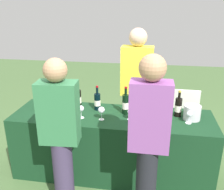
# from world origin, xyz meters

# --- Properties ---
(ground_plane) EXTENTS (12.00, 12.00, 0.00)m
(ground_plane) POSITION_xyz_m (0.00, 0.00, 0.00)
(ground_plane) COLOR #476638
(tasting_table) EXTENTS (2.32, 0.68, 0.78)m
(tasting_table) POSITION_xyz_m (0.00, 0.00, 0.39)
(tasting_table) COLOR #14381E
(tasting_table) RESTS_ON ground_plane
(wine_bottle_0) EXTENTS (0.07, 0.07, 0.32)m
(wine_bottle_0) POSITION_xyz_m (-0.88, 0.13, 0.90)
(wine_bottle_0) COLOR black
(wine_bottle_0) RESTS_ON tasting_table
(wine_bottle_1) EXTENTS (0.07, 0.07, 0.33)m
(wine_bottle_1) POSITION_xyz_m (-0.45, 0.16, 0.90)
(wine_bottle_1) COLOR black
(wine_bottle_1) RESTS_ON tasting_table
(wine_bottle_2) EXTENTS (0.08, 0.08, 0.30)m
(wine_bottle_2) POSITION_xyz_m (-0.20, 0.13, 0.89)
(wine_bottle_2) COLOR black
(wine_bottle_2) RESTS_ON tasting_table
(wine_bottle_3) EXTENTS (0.08, 0.08, 0.33)m
(wine_bottle_3) POSITION_xyz_m (0.15, 0.07, 0.90)
(wine_bottle_3) COLOR black
(wine_bottle_3) RESTS_ON tasting_table
(wine_bottle_4) EXTENTS (0.07, 0.07, 0.32)m
(wine_bottle_4) POSITION_xyz_m (0.57, 0.09, 0.89)
(wine_bottle_4) COLOR black
(wine_bottle_4) RESTS_ON tasting_table
(wine_bottle_5) EXTENTS (0.08, 0.08, 0.31)m
(wine_bottle_5) POSITION_xyz_m (0.75, 0.10, 0.89)
(wine_bottle_5) COLOR black
(wine_bottle_5) RESTS_ON tasting_table
(wine_glass_0) EXTENTS (0.07, 0.07, 0.15)m
(wine_glass_0) POSITION_xyz_m (-0.33, -0.13, 0.89)
(wine_glass_0) COLOR silver
(wine_glass_0) RESTS_ON tasting_table
(wine_glass_1) EXTENTS (0.08, 0.08, 0.15)m
(wine_glass_1) POSITION_xyz_m (-0.10, -0.13, 0.89)
(wine_glass_1) COLOR silver
(wine_glass_1) RESTS_ON tasting_table
(wine_glass_2) EXTENTS (0.07, 0.07, 0.13)m
(wine_glass_2) POSITION_xyz_m (0.22, -0.08, 0.87)
(wine_glass_2) COLOR silver
(wine_glass_2) RESTS_ON tasting_table
(wine_glass_3) EXTENTS (0.06, 0.06, 0.13)m
(wine_glass_3) POSITION_xyz_m (0.34, -0.16, 0.87)
(wine_glass_3) COLOR silver
(wine_glass_3) RESTS_ON tasting_table
(wine_glass_4) EXTENTS (0.07, 0.07, 0.14)m
(wine_glass_4) POSITION_xyz_m (0.57, -0.15, 0.87)
(wine_glass_4) COLOR silver
(wine_glass_4) RESTS_ON tasting_table
(wine_glass_5) EXTENTS (0.07, 0.07, 0.14)m
(wine_glass_5) POSITION_xyz_m (0.85, -0.07, 0.88)
(wine_glass_5) COLOR silver
(wine_glass_5) RESTS_ON tasting_table
(ice_bucket) EXTENTS (0.19, 0.19, 0.16)m
(ice_bucket) POSITION_xyz_m (0.89, 0.05, 0.86)
(ice_bucket) COLOR silver
(ice_bucket) RESTS_ON tasting_table
(server_pouring) EXTENTS (0.41, 0.23, 1.71)m
(server_pouring) POSITION_xyz_m (0.24, 0.58, 0.93)
(server_pouring) COLOR black
(server_pouring) RESTS_ON ground_plane
(guest_0) EXTENTS (0.37, 0.22, 1.57)m
(guest_0) POSITION_xyz_m (-0.38, -0.64, 0.86)
(guest_0) COLOR #3F3351
(guest_0) RESTS_ON ground_plane
(guest_1) EXTENTS (0.34, 0.22, 1.64)m
(guest_1) POSITION_xyz_m (0.43, -0.69, 0.91)
(guest_1) COLOR black
(guest_1) RESTS_ON ground_plane
(menu_board) EXTENTS (0.61, 0.05, 0.85)m
(menu_board) POSITION_xyz_m (0.82, 0.85, 0.42)
(menu_board) COLOR white
(menu_board) RESTS_ON ground_plane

